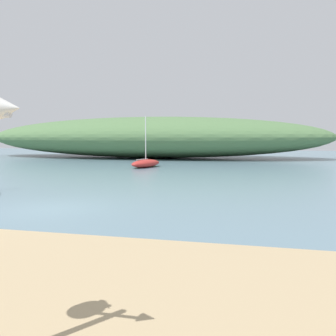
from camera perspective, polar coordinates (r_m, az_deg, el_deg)
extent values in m
plane|color=slate|center=(13.81, -18.78, -6.39)|extent=(120.00, 120.00, 0.00)
ellipsoid|color=#517547|center=(45.09, -3.03, 5.05)|extent=(44.83, 13.61, 5.22)
cone|color=silver|center=(3.84, -24.50, 8.93)|extent=(0.22, 0.22, 0.22)
ellipsoid|color=#B72D28|center=(30.62, -3.66, 0.76)|extent=(2.50, 3.99, 0.70)
cylinder|color=silver|center=(30.53, -3.68, 4.75)|extent=(0.08, 0.08, 3.98)
cylinder|color=silver|center=(30.13, -4.28, 1.43)|extent=(0.60, 1.62, 0.06)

